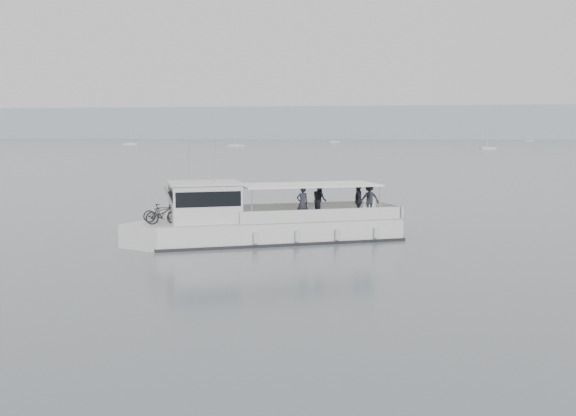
# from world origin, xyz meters

# --- Properties ---
(ground) EXTENTS (1400.00, 1400.00, 0.00)m
(ground) POSITION_xyz_m (0.00, 0.00, 0.00)
(ground) COLOR slate
(ground) RESTS_ON ground
(headland) EXTENTS (1400.00, 90.00, 28.00)m
(headland) POSITION_xyz_m (0.00, 560.00, 14.00)
(headland) COLOR #939EA8
(headland) RESTS_ON ground
(tour_boat) EXTENTS (12.75, 7.90, 5.58)m
(tour_boat) POSITION_xyz_m (3.92, 0.61, 0.91)
(tour_boat) COLOR silver
(tour_boat) RESTS_ON ground
(moored_fleet) EXTENTS (428.53, 346.87, 9.93)m
(moored_fleet) POSITION_xyz_m (-17.63, 213.39, 0.36)
(moored_fleet) COLOR silver
(moored_fleet) RESTS_ON ground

